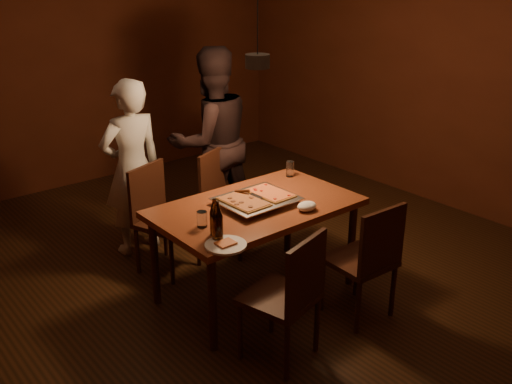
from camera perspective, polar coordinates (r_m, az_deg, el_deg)
room_shell at (r=4.29m, az=0.15°, el=8.32°), size 6.00×6.00×6.00m
dining_table at (r=4.24m, az=0.00°, el=-2.18°), size 1.50×0.90×0.75m
chair_far_left at (r=4.75m, az=-9.77°, el=-1.64°), size 0.54×0.54×0.49m
chair_far_right at (r=5.05m, az=-3.30°, el=0.08°), size 0.55×0.55×0.49m
chair_near_left at (r=3.59m, az=3.51°, el=-9.50°), size 0.51×0.51×0.49m
chair_near_right at (r=4.07m, az=11.25°, el=-5.90°), size 0.44×0.44×0.49m
pizza_tray at (r=4.21m, az=0.07°, el=-0.92°), size 0.57×0.48×0.05m
pizza_meat at (r=4.12m, az=-1.24°, el=-0.94°), size 0.24×0.38×0.02m
pizza_cheese at (r=4.27m, az=1.42°, el=-0.08°), size 0.24×0.36×0.02m
spatula at (r=4.21m, az=0.06°, el=-0.36°), size 0.18×0.26×0.04m
beer_bottle_a at (r=3.62m, az=-3.89°, el=-2.97°), size 0.07×0.07×0.27m
beer_bottle_b at (r=3.71m, az=-4.15°, el=-2.51°), size 0.07×0.07×0.25m
water_glass_left at (r=3.86m, az=-5.42°, el=-2.72°), size 0.07×0.07×0.11m
water_glass_right at (r=4.76m, az=3.42°, el=2.32°), size 0.06×0.06×0.13m
plate_slice at (r=3.60m, az=-3.05°, el=-5.31°), size 0.27×0.27×0.03m
napkin at (r=4.12m, az=5.10°, el=-1.42°), size 0.15×0.12×0.06m
diner_white at (r=5.02m, az=-12.28°, el=2.36°), size 0.57×0.37×1.55m
diner_dark at (r=5.32m, az=-4.45°, el=5.02°), size 0.93×0.77×1.74m
pendant_lamp at (r=4.22m, az=0.15°, el=13.09°), size 0.18×0.18×1.10m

